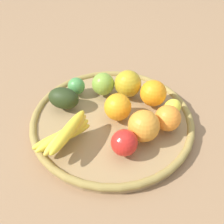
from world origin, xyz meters
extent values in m
plane|color=#946F4C|center=(0.00, 0.00, 0.00)|extent=(2.40, 2.40, 0.00)
cylinder|color=#9D7D52|center=(0.00, 0.00, 0.01)|extent=(0.45, 0.45, 0.02)
torus|color=olive|center=(0.00, 0.00, 0.02)|extent=(0.46, 0.46, 0.02)
sphere|color=orange|center=(0.07, -0.08, 0.07)|extent=(0.11, 0.11, 0.08)
sphere|color=#7EA438|center=(-0.02, 0.11, 0.07)|extent=(0.09, 0.09, 0.07)
sphere|color=#4A9146|center=(-0.10, 0.12, 0.06)|extent=(0.07, 0.07, 0.05)
sphere|color=orange|center=(0.02, 0.00, 0.07)|extent=(0.09, 0.09, 0.07)
ellipsoid|color=yellow|center=(-0.13, -0.07, 0.05)|extent=(0.16, 0.10, 0.03)
ellipsoid|color=yellow|center=(-0.13, -0.08, 0.06)|extent=(0.14, 0.12, 0.03)
ellipsoid|color=yellow|center=(-0.12, -0.09, 0.07)|extent=(0.12, 0.14, 0.03)
ellipsoid|color=yellow|center=(-0.11, -0.09, 0.09)|extent=(0.10, 0.15, 0.03)
sphere|color=gold|center=(0.05, 0.10, 0.07)|extent=(0.09, 0.09, 0.08)
sphere|color=orange|center=(0.12, 0.05, 0.07)|extent=(0.10, 0.10, 0.08)
sphere|color=red|center=(0.02, -0.12, 0.07)|extent=(0.08, 0.08, 0.07)
sphere|color=orange|center=(0.14, -0.05, 0.07)|extent=(0.10, 0.10, 0.07)
ellipsoid|color=#263416|center=(-0.13, 0.06, 0.06)|extent=(0.11, 0.09, 0.06)
ellipsoid|color=yellow|center=(0.17, 0.00, 0.05)|extent=(0.07, 0.08, 0.05)
camera|label=1|loc=(-0.05, -0.58, 0.60)|focal=46.79mm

